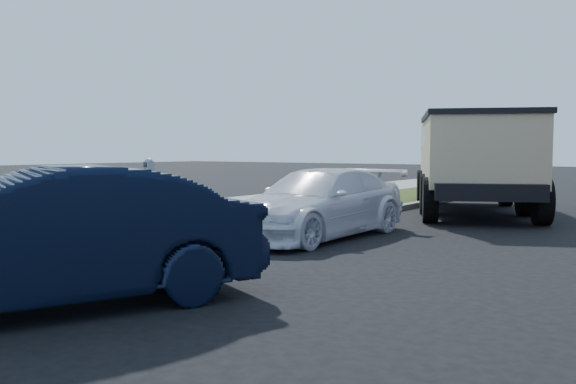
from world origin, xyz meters
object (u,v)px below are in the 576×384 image
Objects in this scene: parking_meter at (149,182)px; navy_sedan at (43,239)px; white_wagon at (318,203)px; dump_truck at (472,156)px.

parking_meter reaches higher than navy_sedan.
navy_sedan is (0.51, -6.45, 0.10)m from white_wagon.
white_wagon is at bearing -122.17° from dump_truck.
parking_meter is 0.31× the size of navy_sedan.
dump_truck is at bearing 84.65° from white_wagon.
parking_meter is at bearing 144.16° from navy_sedan.
parking_meter reaches higher than white_wagon.
white_wagon is 6.47m from navy_sedan.
parking_meter is 0.19× the size of dump_truck.
dump_truck is (0.40, 13.15, 0.79)m from navy_sedan.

